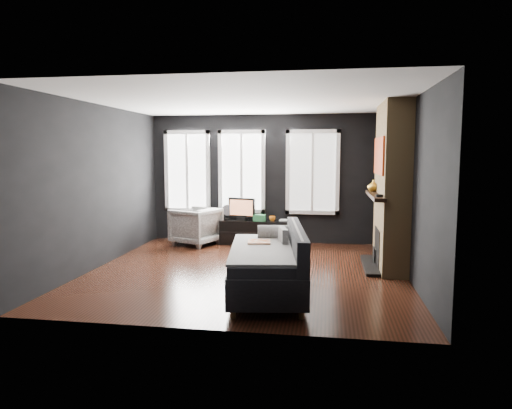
% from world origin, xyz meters
% --- Properties ---
extents(floor, '(5.00, 5.00, 0.00)m').
position_xyz_m(floor, '(0.00, 0.00, 0.00)').
color(floor, black).
rests_on(floor, ground).
extents(ceiling, '(5.00, 5.00, 0.00)m').
position_xyz_m(ceiling, '(0.00, 0.00, 2.70)').
color(ceiling, white).
rests_on(ceiling, ground).
extents(wall_back, '(5.00, 0.02, 2.70)m').
position_xyz_m(wall_back, '(0.00, 2.50, 1.35)').
color(wall_back, black).
rests_on(wall_back, ground).
extents(wall_left, '(0.02, 5.00, 2.70)m').
position_xyz_m(wall_left, '(-2.50, 0.00, 1.35)').
color(wall_left, black).
rests_on(wall_left, ground).
extents(wall_right, '(0.02, 5.00, 2.70)m').
position_xyz_m(wall_right, '(2.50, 0.00, 1.35)').
color(wall_right, black).
rests_on(wall_right, ground).
extents(windows, '(4.00, 0.16, 1.76)m').
position_xyz_m(windows, '(-0.45, 2.46, 2.38)').
color(windows, white).
rests_on(windows, wall_back).
extents(fireplace, '(0.70, 1.62, 2.70)m').
position_xyz_m(fireplace, '(2.30, 0.60, 1.35)').
color(fireplace, '#93724C').
rests_on(fireplace, floor).
extents(sofa, '(1.35, 2.25, 0.91)m').
position_xyz_m(sofa, '(0.47, -1.12, 0.46)').
color(sofa, black).
rests_on(sofa, floor).
extents(stripe_pillow, '(0.18, 0.37, 0.36)m').
position_xyz_m(stripe_pillow, '(0.65, -0.74, 0.66)').
color(stripe_pillow, gray).
rests_on(stripe_pillow, sofa).
extents(armchair, '(1.04, 1.06, 0.85)m').
position_xyz_m(armchair, '(-1.43, 1.95, 0.42)').
color(armchair, white).
rests_on(armchair, floor).
extents(media_console, '(1.45, 0.48, 0.50)m').
position_xyz_m(media_console, '(-0.23, 2.24, 0.25)').
color(media_console, black).
rests_on(media_console, floor).
extents(monitor, '(0.61, 0.27, 0.54)m').
position_xyz_m(monitor, '(-0.50, 2.21, 0.76)').
color(monitor, black).
rests_on(monitor, media_console).
extents(desk_fan, '(0.29, 0.29, 0.33)m').
position_xyz_m(desk_fan, '(-0.82, 2.25, 0.66)').
color(desk_fan, gray).
rests_on(desk_fan, media_console).
extents(mug, '(0.14, 0.12, 0.13)m').
position_xyz_m(mug, '(0.14, 2.20, 0.56)').
color(mug, orange).
rests_on(mug, media_console).
extents(book, '(0.17, 0.03, 0.23)m').
position_xyz_m(book, '(0.29, 2.30, 0.61)').
color(book, '#BCA893').
rests_on(book, media_console).
extents(storage_box, '(0.26, 0.18, 0.13)m').
position_xyz_m(storage_box, '(-0.12, 2.16, 0.56)').
color(storage_box, '#2B7D45').
rests_on(storage_box, media_console).
extents(mantel_vase, '(0.26, 0.26, 0.20)m').
position_xyz_m(mantel_vase, '(2.05, 1.05, 1.33)').
color(mantel_vase, orange).
rests_on(mantel_vase, fireplace).
extents(mantel_clock, '(0.12, 0.12, 0.04)m').
position_xyz_m(mantel_clock, '(2.05, 0.05, 1.25)').
color(mantel_clock, black).
rests_on(mantel_clock, fireplace).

